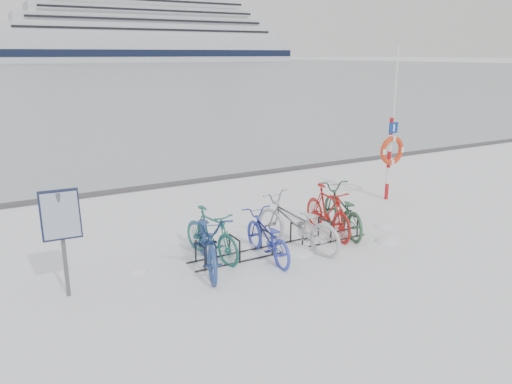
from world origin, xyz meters
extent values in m
plane|color=white|center=(0.00, 0.00, 0.00)|extent=(900.00, 900.00, 0.00)
cube|color=#3F3F42|center=(0.00, 5.90, 0.05)|extent=(400.00, 0.25, 0.10)
cylinder|color=black|center=(-1.80, -0.22, 0.22)|extent=(0.04, 0.04, 0.44)
cylinder|color=black|center=(-1.80, 0.22, 0.22)|extent=(0.04, 0.04, 0.44)
cylinder|color=black|center=(-1.80, 0.00, 0.44)|extent=(0.04, 0.44, 0.04)
cylinder|color=black|center=(-1.08, -0.22, 0.22)|extent=(0.04, 0.04, 0.44)
cylinder|color=black|center=(-1.08, 0.22, 0.22)|extent=(0.04, 0.04, 0.44)
cylinder|color=black|center=(-1.08, 0.00, 0.44)|extent=(0.04, 0.44, 0.04)
cylinder|color=black|center=(-0.36, -0.22, 0.22)|extent=(0.04, 0.04, 0.44)
cylinder|color=black|center=(-0.36, 0.22, 0.22)|extent=(0.04, 0.04, 0.44)
cylinder|color=black|center=(-0.36, 0.00, 0.44)|extent=(0.04, 0.44, 0.04)
cylinder|color=black|center=(0.36, -0.22, 0.22)|extent=(0.04, 0.04, 0.44)
cylinder|color=black|center=(0.36, 0.22, 0.22)|extent=(0.04, 0.04, 0.44)
cylinder|color=black|center=(0.36, 0.00, 0.44)|extent=(0.04, 0.44, 0.04)
cylinder|color=black|center=(1.08, -0.22, 0.22)|extent=(0.04, 0.04, 0.44)
cylinder|color=black|center=(1.08, 0.22, 0.22)|extent=(0.04, 0.04, 0.44)
cylinder|color=black|center=(1.08, 0.00, 0.44)|extent=(0.04, 0.44, 0.04)
cylinder|color=black|center=(1.80, -0.22, 0.22)|extent=(0.04, 0.04, 0.44)
cylinder|color=black|center=(1.80, 0.22, 0.22)|extent=(0.04, 0.04, 0.44)
cylinder|color=black|center=(1.80, 0.00, 0.44)|extent=(0.04, 0.44, 0.04)
cylinder|color=black|center=(0.00, -0.22, 0.02)|extent=(4.00, 0.03, 0.03)
cylinder|color=black|center=(0.00, 0.22, 0.02)|extent=(4.00, 0.03, 0.03)
cylinder|color=#595B5E|center=(-4.16, -0.02, 0.88)|extent=(0.07, 0.07, 1.75)
cube|color=black|center=(-4.16, -0.05, 1.41)|extent=(0.62, 0.27, 0.79)
cube|color=#8C99AD|center=(-4.16, -0.09, 1.41)|extent=(0.56, 0.20, 0.71)
cylinder|color=#B00E13|center=(4.43, 1.67, 0.22)|extent=(0.10, 0.10, 0.45)
cylinder|color=silver|center=(4.43, 1.67, 0.67)|extent=(0.10, 0.10, 0.45)
cylinder|color=#B00E13|center=(4.43, 1.67, 1.12)|extent=(0.10, 0.10, 0.45)
cylinder|color=silver|center=(4.43, 1.67, 1.56)|extent=(0.10, 0.10, 0.45)
cylinder|color=#B00E13|center=(4.43, 1.67, 2.01)|extent=(0.10, 0.10, 0.45)
torus|color=red|center=(4.43, 1.58, 1.37)|extent=(0.78, 0.13, 0.78)
cube|color=navy|center=(4.43, 1.59, 1.98)|extent=(0.28, 0.03, 0.28)
cylinder|color=silver|center=(4.53, 1.72, 2.03)|extent=(0.04, 0.04, 4.06)
cube|color=silver|center=(71.01, 234.09, 6.21)|extent=(144.83, 26.90, 12.41)
cube|color=black|center=(71.01, 220.59, 4.14)|extent=(144.83, 0.30, 3.10)
cube|color=black|center=(71.01, 247.59, 4.14)|extent=(144.83, 0.30, 3.10)
cube|color=silver|center=(71.01, 234.09, 14.48)|extent=(129.31, 24.83, 4.14)
cube|color=silver|center=(71.01, 234.09, 22.76)|extent=(104.48, 21.72, 4.14)
cube|color=black|center=(71.01, 221.47, 18.62)|extent=(113.80, 0.20, 12.41)
imported|color=navy|center=(-1.68, -0.08, 0.57)|extent=(1.31, 2.29, 1.13)
imported|color=#1C5E54|center=(-1.43, 0.30, 0.51)|extent=(0.82, 1.77, 1.02)
imported|color=#2F3CB1|center=(-0.50, -0.24, 0.47)|extent=(0.74, 1.83, 0.94)
imported|color=#AFB2B7|center=(0.28, -0.09, 0.57)|extent=(1.36, 2.28, 1.13)
imported|color=#B01A16|center=(1.34, 0.25, 0.56)|extent=(0.71, 1.90, 1.11)
imported|color=#295336|center=(1.74, 0.26, 0.53)|extent=(1.21, 2.14, 1.06)
ellipsoid|color=white|center=(-2.88, 0.35, 0.00)|extent=(0.36, 0.36, 0.13)
ellipsoid|color=white|center=(2.78, -0.01, 0.00)|extent=(0.44, 0.44, 0.15)
ellipsoid|color=white|center=(1.30, 0.25, 0.00)|extent=(0.45, 0.45, 0.16)
ellipsoid|color=white|center=(-0.62, 0.40, 0.00)|extent=(0.42, 0.42, 0.15)
ellipsoid|color=white|center=(0.18, -0.32, 0.00)|extent=(0.66, 0.66, 0.23)
ellipsoid|color=white|center=(0.61, 0.60, 0.00)|extent=(0.35, 0.35, 0.12)
ellipsoid|color=white|center=(2.18, -0.74, 0.00)|extent=(0.50, 0.50, 0.18)
camera|label=1|loc=(-5.11, -8.07, 3.85)|focal=35.00mm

